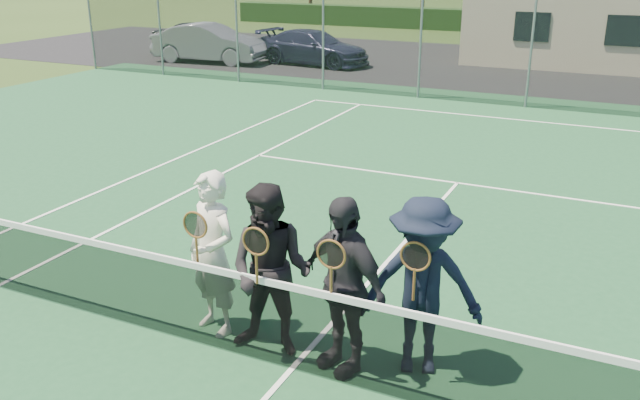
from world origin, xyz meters
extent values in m
plane|color=#2A4117|center=(0.00, 20.00, 0.00)|extent=(220.00, 220.00, 0.00)
cube|color=#1C4C2B|center=(0.00, 0.00, 0.01)|extent=(30.00, 30.00, 0.02)
cube|color=black|center=(-4.00, 20.00, 0.01)|extent=(40.00, 12.00, 0.01)
cube|color=black|center=(0.00, 32.00, 0.55)|extent=(40.00, 1.20, 1.10)
imported|color=black|center=(-13.58, 18.22, 0.69)|extent=(4.33, 2.72, 1.37)
imported|color=gray|center=(-12.20, 16.63, 0.72)|extent=(4.47, 1.90, 1.43)
imported|color=#1B1C36|center=(-8.41, 17.82, 0.63)|extent=(4.50, 2.26, 1.25)
cube|color=white|center=(0.00, 11.88, 0.03)|extent=(10.97, 0.06, 0.01)
cube|color=white|center=(0.00, 6.40, 0.03)|extent=(8.23, 0.06, 0.01)
cube|color=white|center=(0.00, 0.00, 0.03)|extent=(0.06, 12.80, 0.01)
cube|color=black|center=(0.00, 0.00, 0.48)|extent=(11.60, 0.02, 0.88)
cube|color=white|center=(0.00, 0.00, 0.93)|extent=(11.60, 0.03, 0.07)
cylinder|color=slate|center=(-15.00, 13.50, 1.50)|extent=(0.07, 0.07, 3.00)
cylinder|color=slate|center=(-12.00, 13.50, 1.50)|extent=(0.07, 0.07, 3.00)
cylinder|color=slate|center=(-9.00, 13.50, 1.50)|extent=(0.07, 0.07, 3.00)
cylinder|color=slate|center=(-6.00, 13.50, 1.50)|extent=(0.07, 0.07, 3.00)
cylinder|color=slate|center=(-3.00, 13.50, 1.50)|extent=(0.07, 0.07, 3.00)
cylinder|color=slate|center=(0.00, 13.50, 1.50)|extent=(0.07, 0.07, 3.00)
cube|color=black|center=(0.00, 13.50, 1.50)|extent=(30.00, 0.03, 3.00)
cube|color=black|center=(-1.00, 19.98, 1.50)|extent=(1.20, 0.06, 1.00)
cube|color=black|center=(2.00, 19.98, 1.50)|extent=(1.20, 0.06, 1.00)
imported|color=white|center=(-1.10, 0.33, 0.92)|extent=(0.76, 0.61, 1.80)
torus|color=brown|center=(-1.10, 0.06, 1.35)|extent=(0.29, 0.02, 0.29)
cylinder|color=black|center=(-1.10, 0.06, 1.35)|extent=(0.25, 0.00, 0.25)
cylinder|color=brown|center=(-1.10, 0.06, 1.07)|extent=(0.03, 0.03, 0.32)
imported|color=black|center=(-0.34, 0.23, 0.92)|extent=(0.94, 0.77, 1.80)
torus|color=brown|center=(-0.34, -0.04, 1.35)|extent=(0.29, 0.02, 0.29)
cylinder|color=black|center=(-0.34, -0.04, 1.35)|extent=(0.25, 0.00, 0.25)
cylinder|color=brown|center=(-0.34, -0.04, 1.07)|extent=(0.03, 0.03, 0.32)
imported|color=#232227|center=(0.42, 0.27, 0.92)|extent=(1.14, 0.81, 1.80)
torus|color=brown|center=(0.42, 0.00, 1.35)|extent=(0.29, 0.02, 0.29)
cylinder|color=black|center=(0.42, 0.00, 1.35)|extent=(0.25, 0.00, 0.25)
cylinder|color=brown|center=(0.42, 0.00, 1.07)|extent=(0.03, 0.03, 0.32)
imported|color=black|center=(1.12, 0.56, 0.92)|extent=(1.31, 0.98, 1.80)
torus|color=brown|center=(1.12, 0.29, 1.35)|extent=(0.29, 0.02, 0.29)
cylinder|color=black|center=(1.12, 0.29, 1.35)|extent=(0.25, 0.00, 0.25)
cylinder|color=brown|center=(1.12, 0.29, 1.07)|extent=(0.03, 0.03, 0.32)
camera|label=1|loc=(2.71, -5.05, 3.89)|focal=38.00mm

